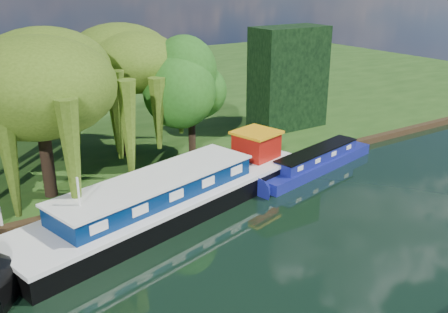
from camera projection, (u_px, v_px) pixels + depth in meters
ground at (148, 291)px, 20.40m from camera, size 120.00×120.00×0.00m
dutch_barge at (174, 195)px, 26.92m from camera, size 18.96×8.65×3.91m
narrowboat at (317, 162)px, 32.91m from camera, size 10.74×4.02×1.55m
white_cruiser at (311, 165)px, 33.87m from camera, size 3.07×2.85×1.33m
willow_left at (37, 85)px, 26.01m from camera, size 7.25×7.25×8.68m
willow_right at (120, 72)px, 32.69m from camera, size 6.47×6.47×7.88m
tree_far_right at (191, 86)px, 32.76m from camera, size 4.27×4.27×6.99m
conifer_hedge at (288, 78)px, 39.64m from camera, size 6.00×3.00×8.00m
lamppost at (74, 159)px, 28.09m from camera, size 0.36×0.36×2.56m
mooring_posts at (71, 200)px, 26.43m from camera, size 19.16×0.16×1.00m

